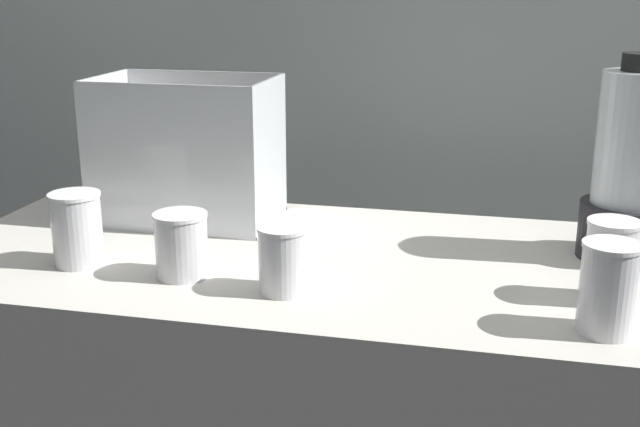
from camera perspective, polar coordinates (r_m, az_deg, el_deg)
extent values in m
cube|color=silver|center=(2.10, 4.89, 13.02)|extent=(2.60, 0.04, 2.50)
cube|color=white|center=(1.67, -9.30, -0.25)|extent=(0.35, 0.22, 0.01)
cube|color=white|center=(1.54, -11.05, 3.72)|extent=(0.35, 0.01, 0.29)
cube|color=white|center=(1.73, -8.19, 5.29)|extent=(0.35, 0.01, 0.29)
cube|color=white|center=(1.70, -14.98, 4.74)|extent=(0.01, 0.22, 0.29)
cube|color=white|center=(1.57, -3.64, 4.31)|extent=(0.01, 0.22, 0.29)
cone|color=orange|center=(1.64, -8.72, 0.29)|extent=(0.15, 0.11, 0.03)
cone|color=orange|center=(1.64, -8.12, 0.15)|extent=(0.16, 0.13, 0.02)
cone|color=orange|center=(1.68, -10.99, 0.48)|extent=(0.16, 0.04, 0.03)
cone|color=orange|center=(1.69, -11.28, 0.64)|extent=(0.07, 0.17, 0.04)
cone|color=orange|center=(1.65, -9.34, 1.63)|extent=(0.15, 0.16, 0.03)
cone|color=orange|center=(1.62, -6.82, 1.22)|extent=(0.13, 0.11, 0.03)
cone|color=orange|center=(1.67, -9.68, 1.52)|extent=(0.14, 0.11, 0.03)
cone|color=orange|center=(1.64, -7.35, 1.23)|extent=(0.03, 0.15, 0.03)
cone|color=orange|center=(1.66, -10.34, 2.04)|extent=(0.17, 0.05, 0.03)
cylinder|color=black|center=(1.50, 20.99, -1.15)|extent=(0.16, 0.16, 0.10)
cylinder|color=silver|center=(1.46, 21.65, 5.00)|extent=(0.13, 0.13, 0.23)
cylinder|color=red|center=(1.49, 21.27, 1.42)|extent=(0.11, 0.11, 0.04)
cylinder|color=white|center=(1.43, -17.04, -1.18)|extent=(0.09, 0.09, 0.12)
cylinder|color=maroon|center=(1.44, -16.95, -2.15)|extent=(0.08, 0.08, 0.07)
cylinder|color=white|center=(1.41, -17.26, 1.29)|extent=(0.09, 0.09, 0.01)
cylinder|color=white|center=(1.33, -9.91, -2.37)|extent=(0.09, 0.09, 0.10)
cylinder|color=red|center=(1.34, -9.89, -2.72)|extent=(0.08, 0.08, 0.09)
cylinder|color=white|center=(1.32, -10.03, -0.12)|extent=(0.09, 0.09, 0.01)
cylinder|color=white|center=(1.25, -2.65, -3.44)|extent=(0.08, 0.08, 0.10)
cylinder|color=maroon|center=(1.26, -2.64, -3.87)|extent=(0.07, 0.07, 0.08)
cylinder|color=white|center=(1.23, -2.68, -1.08)|extent=(0.08, 0.08, 0.01)
cylinder|color=white|center=(1.18, 19.98, -5.22)|extent=(0.08, 0.08, 0.13)
cylinder|color=red|center=(1.19, 19.85, -6.42)|extent=(0.07, 0.07, 0.07)
cylinder|color=white|center=(1.15, 20.30, -2.16)|extent=(0.08, 0.08, 0.01)
cylinder|color=white|center=(1.29, 20.15, -3.36)|extent=(0.08, 0.08, 0.12)
cylinder|color=red|center=(1.30, 20.03, -4.49)|extent=(0.07, 0.07, 0.07)
cylinder|color=white|center=(1.27, 20.44, -0.63)|extent=(0.08, 0.08, 0.01)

